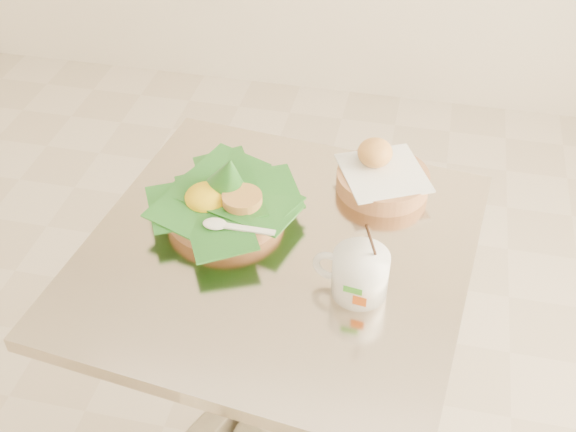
% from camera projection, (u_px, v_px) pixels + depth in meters
% --- Properties ---
extents(cafe_table, '(0.78, 0.78, 0.75)m').
position_uv_depth(cafe_table, '(279.00, 327.00, 1.48)').
color(cafe_table, gray).
rests_on(cafe_table, floor).
extents(rice_basket, '(0.29, 0.29, 0.15)m').
position_uv_depth(rice_basket, '(224.00, 199.00, 1.39)').
color(rice_basket, tan).
rests_on(rice_basket, cafe_table).
extents(bread_basket, '(0.21, 0.21, 0.10)m').
position_uv_depth(bread_basket, '(381.00, 175.00, 1.46)').
color(bread_basket, tan).
rests_on(bread_basket, cafe_table).
extents(coffee_mug, '(0.13, 0.10, 0.17)m').
position_uv_depth(coffee_mug, '(359.00, 273.00, 1.23)').
color(coffee_mug, white).
rests_on(coffee_mug, cafe_table).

